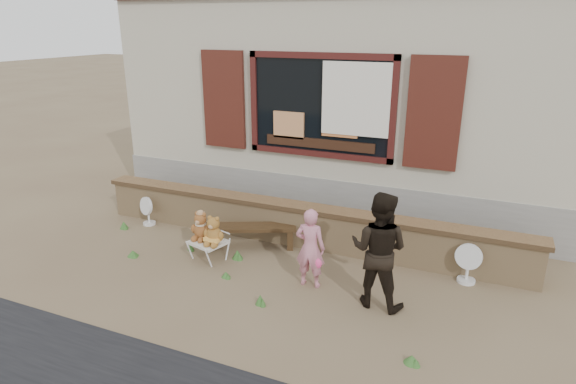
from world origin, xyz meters
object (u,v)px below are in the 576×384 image
at_px(adult, 379,250).
at_px(folding_chair, 208,243).
at_px(teddy_bear_right, 214,230).
at_px(child, 310,248).
at_px(teddy_bear_left, 201,225).
at_px(bench, 249,231).

bearing_deg(adult, folding_chair, 0.64).
height_order(teddy_bear_right, child, child).
height_order(teddy_bear_left, child, child).
distance_m(folding_chair, teddy_bear_left, 0.28).
xyz_separation_m(child, adult, (0.92, -0.10, 0.19)).
bearing_deg(child, teddy_bear_left, -7.13).
distance_m(folding_chair, child, 1.67).
relative_size(teddy_bear_right, child, 0.40).
xyz_separation_m(bench, folding_chair, (-0.37, -0.60, -0.00)).
distance_m(teddy_bear_left, adult, 2.72).
relative_size(child, adult, 0.74).
distance_m(bench, teddy_bear_left, 0.79).
bearing_deg(teddy_bear_left, teddy_bear_right, 0.00).
bearing_deg(teddy_bear_right, folding_chair, -180.00).
height_order(teddy_bear_right, adult, adult).
bearing_deg(teddy_bear_left, bench, 64.14).
bearing_deg(child, bench, -31.36).
distance_m(teddy_bear_left, child, 1.78).
height_order(folding_chair, child, child).
distance_m(folding_chair, adult, 2.61).
bearing_deg(adult, teddy_bear_left, 0.06).
xyz_separation_m(bench, child, (1.27, -0.71, 0.28)).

